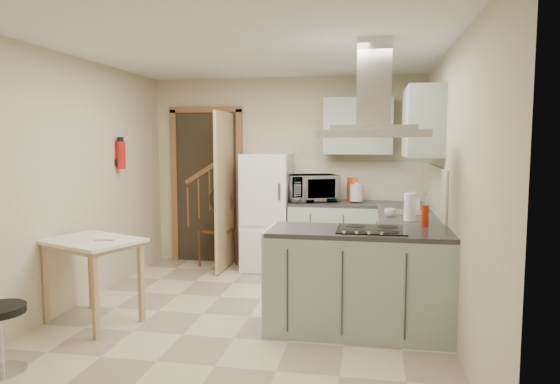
% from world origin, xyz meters
% --- Properties ---
extents(floor, '(4.20, 4.20, 0.00)m').
position_xyz_m(floor, '(0.00, 0.00, 0.00)').
color(floor, beige).
rests_on(floor, ground).
extents(ceiling, '(4.20, 4.20, 0.00)m').
position_xyz_m(ceiling, '(0.00, 0.00, 2.50)').
color(ceiling, silver).
rests_on(ceiling, back_wall).
extents(back_wall, '(3.60, 0.00, 3.60)m').
position_xyz_m(back_wall, '(0.00, 2.10, 1.25)').
color(back_wall, '#C0B695').
rests_on(back_wall, floor).
extents(left_wall, '(0.00, 4.20, 4.20)m').
position_xyz_m(left_wall, '(-1.80, 0.00, 1.25)').
color(left_wall, '#C0B695').
rests_on(left_wall, floor).
extents(right_wall, '(0.00, 4.20, 4.20)m').
position_xyz_m(right_wall, '(1.80, 0.00, 1.25)').
color(right_wall, '#C0B695').
rests_on(right_wall, floor).
extents(doorway, '(1.10, 0.12, 2.10)m').
position_xyz_m(doorway, '(-1.10, 2.07, 1.05)').
color(doorway, brown).
rests_on(doorway, floor).
extents(fridge, '(0.60, 0.60, 1.50)m').
position_xyz_m(fridge, '(-0.20, 1.80, 0.75)').
color(fridge, white).
rests_on(fridge, floor).
extents(counter_back, '(1.08, 0.60, 0.90)m').
position_xyz_m(counter_back, '(0.66, 1.80, 0.45)').
color(counter_back, '#9EB2A0').
rests_on(counter_back, floor).
extents(counter_right, '(0.60, 1.95, 0.90)m').
position_xyz_m(counter_right, '(1.50, 1.12, 0.45)').
color(counter_right, '#9EB2A0').
rests_on(counter_right, floor).
extents(splashback, '(1.68, 0.02, 0.50)m').
position_xyz_m(splashback, '(0.96, 2.09, 1.15)').
color(splashback, beige).
rests_on(splashback, counter_back).
extents(wall_cabinet_back, '(0.85, 0.35, 0.70)m').
position_xyz_m(wall_cabinet_back, '(0.95, 1.93, 1.85)').
color(wall_cabinet_back, '#9EB2A0').
rests_on(wall_cabinet_back, back_wall).
extents(wall_cabinet_right, '(0.35, 0.90, 0.70)m').
position_xyz_m(wall_cabinet_right, '(1.62, 0.85, 1.85)').
color(wall_cabinet_right, '#9EB2A0').
rests_on(wall_cabinet_right, right_wall).
extents(peninsula, '(1.55, 0.65, 0.90)m').
position_xyz_m(peninsula, '(1.02, -0.18, 0.45)').
color(peninsula, '#9EB2A0').
rests_on(peninsula, floor).
extents(hob, '(0.58, 0.50, 0.01)m').
position_xyz_m(hob, '(1.12, -0.18, 0.91)').
color(hob, black).
rests_on(hob, peninsula).
extents(extractor_hood, '(0.90, 0.55, 0.10)m').
position_xyz_m(extractor_hood, '(1.12, -0.18, 1.72)').
color(extractor_hood, silver).
rests_on(extractor_hood, ceiling).
extents(sink, '(0.45, 0.40, 0.01)m').
position_xyz_m(sink, '(1.50, 0.95, 0.91)').
color(sink, silver).
rests_on(sink, counter_right).
extents(fire_extinguisher, '(0.10, 0.10, 0.32)m').
position_xyz_m(fire_extinguisher, '(-1.74, 0.90, 1.50)').
color(fire_extinguisher, '#B2140F').
rests_on(fire_extinguisher, left_wall).
extents(drop_leaf_table, '(1.00, 0.88, 0.78)m').
position_xyz_m(drop_leaf_table, '(-1.37, -0.40, 0.39)').
color(drop_leaf_table, '#D1B580').
rests_on(drop_leaf_table, floor).
extents(bentwood_chair, '(0.57, 0.57, 0.97)m').
position_xyz_m(bentwood_chair, '(-0.88, 1.83, 0.49)').
color(bentwood_chair, '#493118').
rests_on(bentwood_chair, floor).
extents(stool, '(0.45, 0.45, 0.49)m').
position_xyz_m(stool, '(-1.49, -1.43, 0.25)').
color(stool, black).
rests_on(stool, floor).
extents(microwave, '(0.73, 0.62, 0.34)m').
position_xyz_m(microwave, '(0.38, 1.81, 1.07)').
color(microwave, black).
rests_on(microwave, counter_back).
extents(kettle, '(0.21, 0.21, 0.25)m').
position_xyz_m(kettle, '(0.95, 1.77, 1.02)').
color(kettle, silver).
rests_on(kettle, counter_back).
extents(cereal_box, '(0.15, 0.22, 0.30)m').
position_xyz_m(cereal_box, '(0.89, 1.87, 1.05)').
color(cereal_box, '#DE4C1A').
rests_on(cereal_box, counter_back).
extents(soap_bottle, '(0.12, 0.12, 0.21)m').
position_xyz_m(soap_bottle, '(1.60, 1.18, 1.00)').
color(soap_bottle, silver).
rests_on(soap_bottle, counter_right).
extents(paper_towel, '(0.12, 0.12, 0.28)m').
position_xyz_m(paper_towel, '(1.48, 0.37, 1.04)').
color(paper_towel, white).
rests_on(paper_towel, counter_right).
extents(cup, '(0.12, 0.12, 0.08)m').
position_xyz_m(cup, '(1.31, 0.63, 0.94)').
color(cup, white).
rests_on(cup, counter_right).
extents(red_bottle, '(0.08, 0.08, 0.19)m').
position_xyz_m(red_bottle, '(1.60, 0.09, 1.00)').
color(red_bottle, '#BA2C0F').
rests_on(red_bottle, peninsula).
extents(book, '(0.23, 0.27, 0.11)m').
position_xyz_m(book, '(-1.33, -0.37, 0.83)').
color(book, '#9A3348').
rests_on(book, drop_leaf_table).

